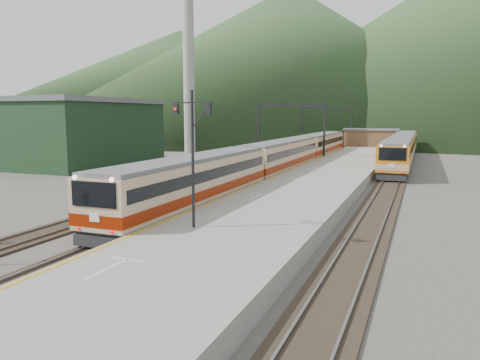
% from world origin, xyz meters
% --- Properties ---
extents(track_main, '(2.60, 200.00, 0.23)m').
position_xyz_m(track_main, '(0.00, 40.00, 0.07)').
color(track_main, black).
rests_on(track_main, ground).
extents(track_far, '(2.60, 200.00, 0.23)m').
position_xyz_m(track_far, '(-5.00, 40.00, 0.07)').
color(track_far, black).
rests_on(track_far, ground).
extents(track_second, '(2.60, 200.00, 0.23)m').
position_xyz_m(track_second, '(11.50, 40.00, 0.07)').
color(track_second, black).
rests_on(track_second, ground).
extents(platform, '(8.00, 100.00, 1.00)m').
position_xyz_m(platform, '(5.60, 38.00, 0.50)').
color(platform, gray).
rests_on(platform, ground).
extents(gantry_near, '(9.55, 0.25, 8.00)m').
position_xyz_m(gantry_near, '(-2.85, 55.00, 5.59)').
color(gantry_near, black).
rests_on(gantry_near, ground).
extents(gantry_far, '(9.55, 0.25, 8.00)m').
position_xyz_m(gantry_far, '(-2.85, 80.00, 5.59)').
color(gantry_far, black).
rests_on(gantry_far, ground).
extents(warehouse, '(14.50, 20.50, 8.60)m').
position_xyz_m(warehouse, '(-28.00, 42.00, 4.32)').
color(warehouse, '#17301B').
rests_on(warehouse, ground).
extents(smokestack, '(1.80, 1.80, 30.00)m').
position_xyz_m(smokestack, '(-22.00, 62.00, 15.00)').
color(smokestack, '#9E998E').
rests_on(smokestack, ground).
extents(station_shed, '(9.40, 4.40, 3.10)m').
position_xyz_m(station_shed, '(5.60, 78.00, 2.57)').
color(station_shed, brown).
rests_on(station_shed, platform).
extents(hill_a, '(180.00, 180.00, 60.00)m').
position_xyz_m(hill_a, '(-40.00, 190.00, 30.00)').
color(hill_a, '#324A29').
rests_on(hill_a, ground).
extents(hill_b, '(220.00, 220.00, 75.00)m').
position_xyz_m(hill_b, '(30.00, 230.00, 37.50)').
color(hill_b, '#324A29').
rests_on(hill_b, ground).
extents(hill_d, '(200.00, 200.00, 55.00)m').
position_xyz_m(hill_d, '(-120.00, 240.00, 27.50)').
color(hill_d, '#324A29').
rests_on(hill_d, ground).
extents(main_train, '(3.03, 62.17, 3.70)m').
position_xyz_m(main_train, '(0.00, 41.18, 2.08)').
color(main_train, tan).
rests_on(main_train, track_main).
extents(second_train, '(3.05, 41.53, 3.72)m').
position_xyz_m(second_train, '(11.50, 59.73, 2.09)').
color(second_train, orange).
rests_on(second_train, track_second).
extents(signal_mast, '(2.20, 0.35, 6.68)m').
position_xyz_m(signal_mast, '(3.81, 12.77, 5.08)').
color(signal_mast, black).
rests_on(signal_mast, platform).
extents(short_signal_b, '(0.26, 0.22, 2.27)m').
position_xyz_m(short_signal_b, '(-3.26, 27.38, 1.46)').
color(short_signal_b, black).
rests_on(short_signal_b, ground).
extents(short_signal_c, '(0.25, 0.21, 2.27)m').
position_xyz_m(short_signal_c, '(-7.96, 19.81, 1.46)').
color(short_signal_c, black).
rests_on(short_signal_c, ground).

